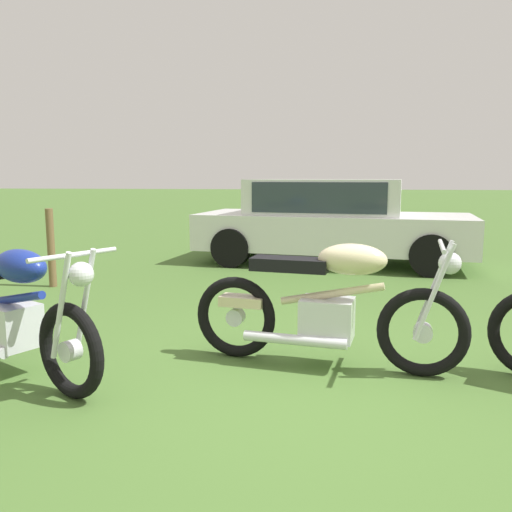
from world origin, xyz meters
The scene contains 5 objects.
ground_plane centered at (0.00, 0.00, 0.00)m, with size 120.00×120.00×0.00m, color #476B2D.
motorcycle_blue centered at (-2.24, -0.10, 0.49)m, with size 1.92×1.24×1.02m.
motorcycle_cream centered at (0.09, 0.38, 0.49)m, with size 2.12×0.69×1.02m.
car_white centered at (0.15, 5.38, 0.80)m, with size 4.74×2.44×1.43m.
fence_post_wooden centered at (-3.57, 2.92, 0.53)m, with size 0.10×0.10×1.06m, color brown.
Camera 1 is at (0.05, -3.56, 1.47)m, focal length 36.49 mm.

